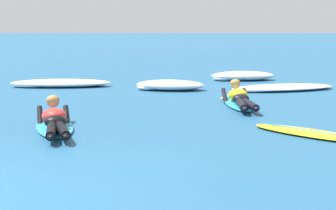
# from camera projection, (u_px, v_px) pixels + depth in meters

# --- Properties ---
(ground_plane) EXTENTS (120.00, 120.00, 0.00)m
(ground_plane) POSITION_uv_depth(u_px,v_px,m) (98.00, 87.00, 15.93)
(ground_plane) COLOR #235B84
(surfer_near) EXTENTS (1.12, 2.56, 0.54)m
(surfer_near) POSITION_uv_depth(u_px,v_px,m) (55.00, 121.00, 9.77)
(surfer_near) COLOR #2DB2D1
(surfer_near) RESTS_ON ground
(surfer_far) EXTENTS (0.74, 2.77, 0.53)m
(surfer_far) POSITION_uv_depth(u_px,v_px,m) (239.00, 99.00, 12.46)
(surfer_far) COLOR #2DB2D1
(surfer_far) RESTS_ON ground
(drifting_surfboard) EXTENTS (1.91, 1.87, 0.16)m
(drifting_surfboard) POSITION_uv_depth(u_px,v_px,m) (313.00, 133.00, 9.29)
(drifting_surfboard) COLOR yellow
(drifting_surfboard) RESTS_ON ground
(whitewater_front) EXTENTS (2.66, 1.23, 0.20)m
(whitewater_front) POSITION_uv_depth(u_px,v_px,m) (61.00, 83.00, 15.94)
(whitewater_front) COLOR white
(whitewater_front) RESTS_ON ground
(whitewater_mid_left) EXTENTS (1.80, 1.16, 0.25)m
(whitewater_mid_left) POSITION_uv_depth(u_px,v_px,m) (170.00, 85.00, 15.23)
(whitewater_mid_left) COLOR white
(whitewater_mid_left) RESTS_ON ground
(whitewater_mid_right) EXTENTS (2.91, 1.97, 0.14)m
(whitewater_mid_right) POSITION_uv_depth(u_px,v_px,m) (283.00, 88.00, 15.21)
(whitewater_mid_right) COLOR white
(whitewater_mid_right) RESTS_ON ground
(whitewater_back) EXTENTS (1.95, 1.19, 0.26)m
(whitewater_back) POSITION_uv_depth(u_px,v_px,m) (243.00, 76.00, 17.63)
(whitewater_back) COLOR white
(whitewater_back) RESTS_ON ground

